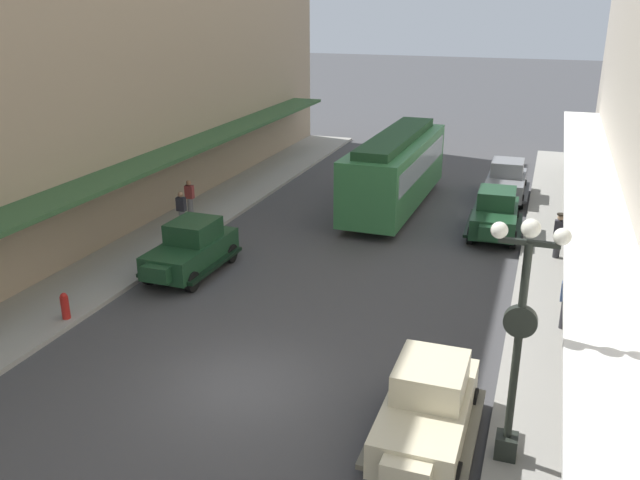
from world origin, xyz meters
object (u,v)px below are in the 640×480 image
object	(u,v)px
streetcar	(395,168)
pedestrian_3	(190,199)
lamp_post_with_clock	(519,334)
pedestrian_0	(182,211)
pedestrian_2	(558,235)
parked_car_3	(428,405)
fire_hydrant	(65,306)
parked_car_2	(495,212)
parked_car_1	(191,247)
parked_car_0	(506,180)
pedestrian_1	(566,301)

from	to	relation	value
streetcar	pedestrian_3	xyz separation A→B (m)	(-7.87, -4.59, -0.91)
lamp_post_with_clock	pedestrian_0	size ratio (longest dim) A/B	3.15
pedestrian_2	lamp_post_with_clock	bearing A→B (deg)	-94.01
parked_car_3	lamp_post_with_clock	bearing A→B (deg)	-3.82
lamp_post_with_clock	pedestrian_0	distance (m)	17.10
streetcar	pedestrian_0	size ratio (longest dim) A/B	5.89
parked_car_3	pedestrian_0	bearing A→B (deg)	139.27
fire_hydrant	pedestrian_0	world-z (taller)	pedestrian_0
pedestrian_3	pedestrian_0	bearing A→B (deg)	-71.16
pedestrian_0	parked_car_2	bearing A→B (deg)	18.87
fire_hydrant	pedestrian_2	distance (m)	16.83
parked_car_1	parked_car_2	size ratio (longest dim) A/B	1.00
parked_car_0	pedestrian_1	world-z (taller)	parked_car_0
parked_car_0	parked_car_2	bearing A→B (deg)	-90.14
parked_car_3	pedestrian_3	xyz separation A→B (m)	(-12.40, 11.87, 0.05)
parked_car_3	fire_hydrant	bearing A→B (deg)	169.11
parked_car_0	parked_car_3	bearing A→B (deg)	-90.35
parked_car_3	lamp_post_with_clock	size ratio (longest dim) A/B	0.83
pedestrian_3	parked_car_3	bearing A→B (deg)	-43.73
lamp_post_with_clock	pedestrian_2	world-z (taller)	lamp_post_with_clock
pedestrian_1	parked_car_3	bearing A→B (deg)	-113.93
pedestrian_1	pedestrian_0	bearing A→B (deg)	165.03
pedestrian_3	parked_car_0	bearing A→B (deg)	31.81
parked_car_0	pedestrian_2	xyz separation A→B (m)	(2.40, -7.60, 0.07)
lamp_post_with_clock	pedestrian_3	bearing A→B (deg)	139.60
parked_car_2	parked_car_3	distance (m)	14.27
parked_car_1	pedestrian_0	distance (m)	4.15
parked_car_2	pedestrian_1	world-z (taller)	parked_car_2
parked_car_3	pedestrian_0	world-z (taller)	parked_car_3
pedestrian_0	pedestrian_1	bearing A→B (deg)	-14.97
parked_car_3	pedestrian_2	distance (m)	12.29
pedestrian_3	pedestrian_2	bearing A→B (deg)	0.63
pedestrian_0	pedestrian_3	bearing A→B (deg)	108.84
parked_car_0	pedestrian_3	distance (m)	14.74
pedestrian_2	parked_car_3	bearing A→B (deg)	-101.85
lamp_post_with_clock	pedestrian_0	bearing A→B (deg)	142.67
streetcar	fire_hydrant	world-z (taller)	streetcar
pedestrian_2	pedestrian_1	bearing A→B (deg)	-87.40
parked_car_1	pedestrian_3	distance (m)	5.88
parked_car_1	parked_car_3	bearing A→B (deg)	-35.56
parked_car_2	parked_car_3	size ratio (longest dim) A/B	1.01
parked_car_1	pedestrian_2	bearing A→B (deg)	23.67
parked_car_1	fire_hydrant	xyz separation A→B (m)	(-1.60, -4.64, -0.38)
fire_hydrant	parked_car_2	bearing A→B (deg)	47.33
lamp_post_with_clock	parked_car_0	bearing A→B (deg)	94.49
parked_car_2	pedestrian_3	bearing A→B (deg)	-169.14
parked_car_2	pedestrian_2	bearing A→B (deg)	-42.79
streetcar	fire_hydrant	size ratio (longest dim) A/B	11.78
parked_car_0	pedestrian_2	distance (m)	7.98
lamp_post_with_clock	parked_car_2	bearing A→B (deg)	96.21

